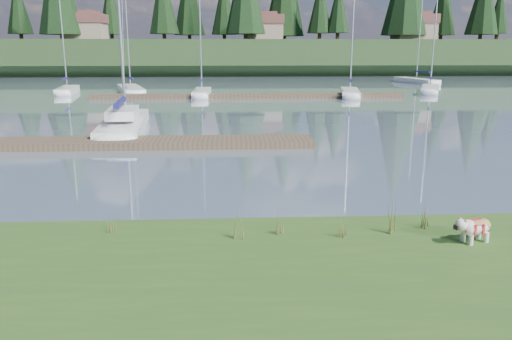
{
  "coord_description": "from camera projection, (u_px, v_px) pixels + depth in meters",
  "views": [
    {
      "loc": [
        0.47,
        -12.26,
        4.13
      ],
      "look_at": [
        1.09,
        -0.5,
        1.23
      ],
      "focal_mm": 35.0,
      "sensor_mm": 36.0,
      "label": 1
    }
  ],
  "objects": [
    {
      "name": "house_0",
      "position": [
        85.0,
        26.0,
        77.86
      ],
      "size": [
        6.3,
        5.3,
        4.65
      ],
      "color": "gray",
      "rests_on": "ridge"
    },
    {
      "name": "bank",
      "position": [
        199.0,
        337.0,
        6.99
      ],
      "size": [
        60.0,
        9.0,
        0.35
      ],
      "primitive_type": "cube",
      "color": "#31511D",
      "rests_on": "ground"
    },
    {
      "name": "sailboat_bg_3",
      "position": [
        350.0,
        92.0,
        43.89
      ],
      "size": [
        2.8,
        7.38,
        10.73
      ],
      "rotation": [
        0.0,
        0.0,
        1.38
      ],
      "color": "white",
      "rests_on": "ground"
    },
    {
      "name": "sailboat_main",
      "position": [
        126.0,
        120.0,
        26.2
      ],
      "size": [
        2.88,
        9.93,
        13.98
      ],
      "rotation": [
        0.0,
        0.0,
        1.67
      ],
      "color": "white",
      "rests_on": "ground"
    },
    {
      "name": "ground",
      "position": [
        224.0,
        98.0,
        41.94
      ],
      "size": [
        200.0,
        200.0,
        0.0
      ],
      "primitive_type": "plane",
      "color": "slate",
      "rests_on": "ground"
    },
    {
      "name": "sailboat_bg_1",
      "position": [
        130.0,
        89.0,
        47.29
      ],
      "size": [
        4.33,
        9.27,
        13.49
      ],
      "rotation": [
        0.0,
        0.0,
        1.86
      ],
      "color": "white",
      "rests_on": "ground"
    },
    {
      "name": "weed_0",
      "position": [
        236.0,
        226.0,
        10.08
      ],
      "size": [
        0.17,
        0.14,
        0.66
      ],
      "color": "#475B23",
      "rests_on": "bank"
    },
    {
      "name": "weed_1",
      "position": [
        281.0,
        224.0,
        10.33
      ],
      "size": [
        0.17,
        0.14,
        0.54
      ],
      "color": "#475B23",
      "rests_on": "bank"
    },
    {
      "name": "dock_near",
      "position": [
        126.0,
        143.0,
        21.34
      ],
      "size": [
        16.0,
        2.0,
        0.3
      ],
      "primitive_type": "cube",
      "color": "#4C3D2C",
      "rests_on": "ground"
    },
    {
      "name": "weed_4",
      "position": [
        343.0,
        227.0,
        10.18
      ],
      "size": [
        0.17,
        0.14,
        0.51
      ],
      "color": "#475B23",
      "rests_on": "bank"
    },
    {
      "name": "conifer_5",
      "position": [
        320.0,
        4.0,
        78.9
      ],
      "size": [
        3.96,
        3.96,
        10.35
      ],
      "color": "#382619",
      "rests_on": "ridge"
    },
    {
      "name": "sailboat_bg_0",
      "position": [
        68.0,
        89.0,
        46.52
      ],
      "size": [
        2.49,
        7.18,
        10.34
      ],
      "rotation": [
        0.0,
        0.0,
        1.73
      ],
      "color": "white",
      "rests_on": "ground"
    },
    {
      "name": "weed_3",
      "position": [
        111.0,
        224.0,
        10.42
      ],
      "size": [
        0.17,
        0.14,
        0.45
      ],
      "color": "#475B23",
      "rests_on": "bank"
    },
    {
      "name": "bulldog",
      "position": [
        475.0,
        226.0,
        9.88
      ],
      "size": [
        0.9,
        0.55,
        0.53
      ],
      "rotation": [
        0.0,
        0.0,
        3.48
      ],
      "color": "silver",
      "rests_on": "bank"
    },
    {
      "name": "sailboat_bg_5",
      "position": [
        413.0,
        80.0,
        59.58
      ],
      "size": [
        3.44,
        8.33,
        11.67
      ],
      "rotation": [
        0.0,
        0.0,
        1.8
      ],
      "color": "white",
      "rests_on": "ground"
    },
    {
      "name": "house_1",
      "position": [
        263.0,
        27.0,
        80.25
      ],
      "size": [
        6.3,
        5.3,
        4.65
      ],
      "color": "gray",
      "rests_on": "ridge"
    },
    {
      "name": "weed_5",
      "position": [
        427.0,
        216.0,
        10.7
      ],
      "size": [
        0.17,
        0.14,
        0.6
      ],
      "color": "#475B23",
      "rests_on": "bank"
    },
    {
      "name": "sailboat_bg_4",
      "position": [
        430.0,
        88.0,
        47.66
      ],
      "size": [
        4.23,
        7.52,
        11.14
      ],
      "rotation": [
        0.0,
        0.0,
        1.18
      ],
      "color": "white",
      "rests_on": "ground"
    },
    {
      "name": "ridge",
      "position": [
        226.0,
        57.0,
        83.04
      ],
      "size": [
        200.0,
        20.0,
        5.0
      ],
      "primitive_type": "cube",
      "color": "#1E3218",
      "rests_on": "ground"
    },
    {
      "name": "mud_lip",
      "position": [
        211.0,
        232.0,
        11.28
      ],
      "size": [
        60.0,
        0.5,
        0.14
      ],
      "primitive_type": "cube",
      "color": "#33281C",
      "rests_on": "ground"
    },
    {
      "name": "weed_2",
      "position": [
        393.0,
        219.0,
        10.4
      ],
      "size": [
        0.17,
        0.14,
        0.72
      ],
      "color": "#475B23",
      "rests_on": "bank"
    },
    {
      "name": "dock_far",
      "position": [
        248.0,
        96.0,
        42.01
      ],
      "size": [
        26.0,
        2.2,
        0.3
      ],
      "primitive_type": "cube",
      "color": "#4C3D2C",
      "rests_on": "ground"
    },
    {
      "name": "sailboat_bg_2",
      "position": [
        202.0,
        92.0,
        43.92
      ],
      "size": [
        1.42,
        6.86,
        10.42
      ],
      "rotation": [
        0.0,
        0.0,
        1.56
      ],
      "color": "white",
      "rests_on": "ground"
    },
    {
      "name": "house_2",
      "position": [
        414.0,
        27.0,
        79.53
      ],
      "size": [
        6.3,
        5.3,
        4.65
      ],
      "color": "gray",
      "rests_on": "ridge"
    }
  ]
}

